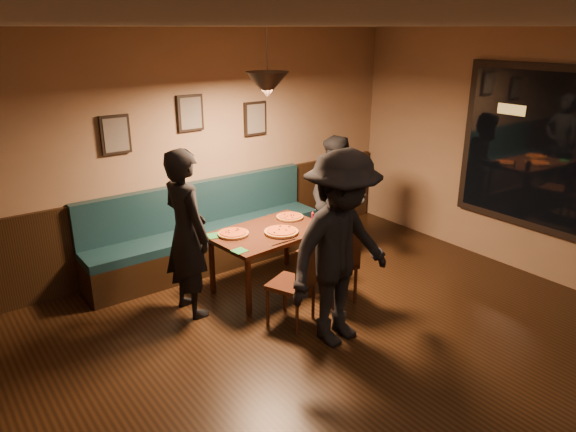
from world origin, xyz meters
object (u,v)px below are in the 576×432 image
(chair_near_left, at_px, (291,282))
(tabasco_bottle, at_px, (313,216))
(soda_glass, at_px, (323,221))
(diner_right, at_px, (338,200))
(booth_bench, at_px, (207,228))
(diner_left, at_px, (187,233))
(dining_table, at_px, (269,259))
(diner_front, at_px, (341,250))
(chair_near_right, at_px, (333,261))

(chair_near_left, relative_size, tabasco_bottle, 6.85)
(soda_glass, xyz_separation_m, tabasco_bottle, (0.02, 0.22, -0.02))
(diner_right, xyz_separation_m, tabasco_bottle, (-0.54, -0.18, -0.05))
(chair_near_left, height_order, soda_glass, chair_near_left)
(tabasco_bottle, bearing_deg, chair_near_left, -140.14)
(booth_bench, distance_m, soda_glass, 1.46)
(booth_bench, height_order, diner_left, diner_left)
(diner_left, bearing_deg, tabasco_bottle, -96.98)
(diner_right, bearing_deg, booth_bench, -141.16)
(dining_table, bearing_deg, soda_glass, -31.36)
(diner_left, distance_m, diner_front, 1.57)
(booth_bench, relative_size, diner_front, 1.64)
(booth_bench, distance_m, diner_right, 1.63)
(diner_left, distance_m, tabasco_bottle, 1.55)
(chair_near_left, bearing_deg, diner_front, -93.76)
(diner_right, distance_m, tabasco_bottle, 0.57)
(booth_bench, relative_size, diner_left, 1.74)
(dining_table, distance_m, chair_near_right, 0.77)
(diner_front, bearing_deg, diner_left, 118.39)
(diner_front, bearing_deg, diner_right, 43.75)
(booth_bench, relative_size, tabasco_bottle, 23.53)
(booth_bench, distance_m, tabasco_bottle, 1.31)
(chair_near_right, bearing_deg, soda_glass, 72.10)
(chair_near_right, distance_m, soda_glass, 0.54)
(dining_table, xyz_separation_m, chair_near_right, (0.35, -0.68, 0.12))
(chair_near_right, distance_m, diner_front, 0.87)
(dining_table, height_order, diner_left, diner_left)
(booth_bench, bearing_deg, tabasco_bottle, -47.87)
(diner_front, bearing_deg, booth_bench, 89.76)
(chair_near_right, bearing_deg, dining_table, 125.95)
(dining_table, distance_m, chair_near_left, 0.82)
(chair_near_right, distance_m, tabasco_bottle, 0.72)
(chair_near_right, bearing_deg, diner_right, 54.77)
(chair_near_left, distance_m, chair_near_right, 0.63)
(booth_bench, bearing_deg, diner_left, -128.21)
(tabasco_bottle, bearing_deg, diner_front, -118.88)
(dining_table, bearing_deg, diner_front, -99.52)
(diner_front, bearing_deg, dining_table, 80.36)
(soda_glass, bearing_deg, dining_table, 153.80)
(diner_front, xyz_separation_m, soda_glass, (0.65, 1.00, -0.16))
(diner_left, xyz_separation_m, soda_glass, (1.52, -0.31, -0.11))
(booth_bench, distance_m, chair_near_right, 1.70)
(chair_near_left, bearing_deg, diner_right, 9.56)
(diner_front, relative_size, tabasco_bottle, 14.34)
(chair_near_left, height_order, diner_front, diner_front)
(diner_left, relative_size, soda_glass, 10.94)
(dining_table, xyz_separation_m, diner_right, (1.12, 0.13, 0.45))
(diner_right, xyz_separation_m, soda_glass, (-0.56, -0.40, -0.03))
(chair_near_right, height_order, tabasco_bottle, chair_near_right)
(chair_near_right, distance_m, diner_right, 1.15)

